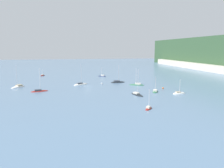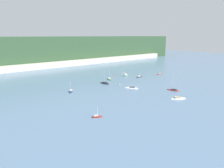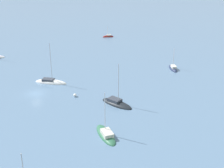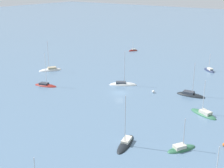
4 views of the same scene
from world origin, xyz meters
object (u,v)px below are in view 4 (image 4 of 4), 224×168
(sailboat_1, at_px, (126,144))
(sailboat_9, at_px, (204,114))
(sailboat_0, at_px, (191,95))
(mooring_buoy_0, at_px, (153,92))
(sailboat_2, at_px, (50,70))
(sailboat_7, at_px, (123,85))
(mooring_buoy_1, at_px, (224,145))
(sailboat_5, at_px, (46,85))
(sailboat_8, at_px, (209,71))
(sailboat_10, at_px, (133,51))
(sailboat_4, at_px, (181,149))

(sailboat_1, distance_m, sailboat_9, 24.92)
(sailboat_0, xyz_separation_m, mooring_buoy_0, (4.36, -9.84, 0.29))
(sailboat_2, bearing_deg, mooring_buoy_0, 123.69)
(sailboat_0, bearing_deg, sailboat_2, -179.31)
(sailboat_0, xyz_separation_m, sailboat_7, (3.64, -21.23, -0.03))
(sailboat_9, height_order, mooring_buoy_1, sailboat_9)
(mooring_buoy_1, bearing_deg, sailboat_1, -56.27)
(sailboat_0, bearing_deg, sailboat_9, -59.12)
(sailboat_5, bearing_deg, mooring_buoy_0, 9.43)
(sailboat_7, xyz_separation_m, sailboat_9, (7.18, 29.16, 0.04))
(sailboat_8, distance_m, sailboat_10, 42.80)
(sailboat_0, height_order, sailboat_9, sailboat_0)
(mooring_buoy_1, bearing_deg, sailboat_4, -46.21)
(sailboat_0, xyz_separation_m, sailboat_1, (34.61, 0.50, 0.00))
(sailboat_5, bearing_deg, sailboat_9, -6.35)
(sailboat_1, xyz_separation_m, mooring_buoy_1, (-11.02, 16.51, 0.27))
(sailboat_4, bearing_deg, sailboat_7, 79.65)
(sailboat_2, xyz_separation_m, mooring_buoy_1, (18.05, 69.42, 0.27))
(sailboat_8, bearing_deg, sailboat_9, 146.45)
(sailboat_4, bearing_deg, mooring_buoy_0, 67.81)
(sailboat_0, xyz_separation_m, sailboat_4, (29.82, 10.51, 0.01))
(sailboat_8, bearing_deg, sailboat_7, 101.49)
(sailboat_2, height_order, mooring_buoy_1, sailboat_2)
(sailboat_4, xyz_separation_m, sailboat_10, (-70.68, -56.19, -0.03))
(sailboat_2, bearing_deg, sailboat_0, 128.14)
(sailboat_0, distance_m, sailboat_1, 34.61)
(sailboat_9, bearing_deg, sailboat_0, -30.98)
(sailboat_0, bearing_deg, sailboat_8, 93.98)
(sailboat_2, relative_size, sailboat_7, 1.00)
(sailboat_8, distance_m, mooring_buoy_1, 56.47)
(mooring_buoy_0, bearing_deg, mooring_buoy_1, 54.41)
(sailboat_10, relative_size, mooring_buoy_1, 6.95)
(sailboat_4, bearing_deg, mooring_buoy_1, -17.04)
(sailboat_2, distance_m, sailboat_7, 31.24)
(sailboat_0, xyz_separation_m, sailboat_10, (-40.86, -45.69, -0.03))
(sailboat_1, relative_size, sailboat_7, 0.96)
(sailboat_2, height_order, sailboat_8, sailboat_2)
(sailboat_4, xyz_separation_m, sailboat_5, (-11.10, -51.11, 0.00))
(mooring_buoy_0, bearing_deg, sailboat_8, 171.10)
(sailboat_5, distance_m, mooring_buoy_0, 33.95)
(sailboat_7, height_order, sailboat_9, sailboat_7)
(sailboat_7, bearing_deg, sailboat_4, -73.36)
(sailboat_8, relative_size, mooring_buoy_1, 9.17)
(sailboat_8, relative_size, sailboat_10, 1.32)
(sailboat_2, bearing_deg, sailboat_9, 117.10)
(sailboat_1, relative_size, sailboat_5, 1.03)
(sailboat_4, height_order, mooring_buoy_1, sailboat_4)
(sailboat_4, xyz_separation_m, sailboat_9, (-19.00, -2.58, 0.00))
(sailboat_5, relative_size, mooring_buoy_1, 14.39)
(sailboat_4, height_order, sailboat_7, sailboat_7)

